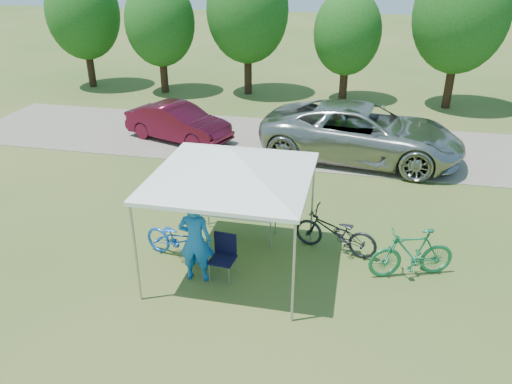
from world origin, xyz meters
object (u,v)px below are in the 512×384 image
folding_table (238,212)px  cyclist (195,240)px  bike_blue (180,240)px  bike_green (412,253)px  bike_dark (335,232)px  folding_chair (224,252)px  sedan (178,123)px  minivan (362,132)px  cooler (220,202)px

folding_table → cyclist: (-0.44, -1.80, 0.24)m
bike_blue → bike_green: bearing=-68.4°
cyclist → bike_blue: cyclist is taller
bike_blue → bike_dark: size_ratio=0.96×
folding_chair → sedan: (-3.84, 7.71, 0.10)m
cyclist → minivan: (3.12, 7.54, -0.01)m
cooler → cyclist: size_ratio=0.26×
bike_green → bike_dark: bearing=-129.2°
bike_green → minivan: 6.60m
bike_blue → minivan: size_ratio=0.29×
bike_dark → cooler: bearing=-78.7°
cooler → bike_blue: (-0.60, -1.16, -0.42)m
bike_blue → cyclist: bearing=-120.5°
bike_dark → bike_green: bearing=83.9°
folding_table → sedan: (-3.75, 6.16, -0.02)m
bike_green → sedan: bearing=-150.8°
cyclist → bike_blue: (-0.58, 0.63, -0.44)m
cyclist → sedan: 8.62m
folding_chair → bike_green: bearing=17.8°
folding_table → minivan: minivan is taller
bike_green → bike_dark: 1.73m
folding_table → minivan: bearing=65.0°
cooler → minivan: (3.10, 5.74, 0.00)m
sedan → folding_chair: bearing=-135.2°
sedan → bike_blue: bearing=-141.3°
minivan → sedan: bearing=93.3°
cooler → bike_dark: bearing=-2.9°
bike_blue → bike_dark: (3.31, 1.03, 0.02)m
cooler → bike_blue: cooler is taller
folding_table → folding_chair: (0.09, -1.56, -0.12)m
cyclist → bike_dark: cyclist is taller
cooler → cyclist: bearing=-90.5°
folding_chair → bike_dark: size_ratio=0.50×
bike_dark → cyclist: bearing=-44.5°
folding_table → cyclist: 1.86m
bike_dark → sedan: size_ratio=0.49×
bike_green → bike_dark: (-1.62, 0.60, -0.04)m
folding_chair → bike_blue: (-1.11, 0.39, -0.08)m
cooler → sedan: sedan is taller
cooler → sedan: 7.00m
folding_chair → sedan: bearing=122.2°
folding_table → bike_dark: (2.29, -0.14, -0.18)m
bike_green → minivan: size_ratio=0.28×
folding_chair → cooler: cooler is taller
folding_chair → minivan: bearing=76.2°
bike_green → sedan: sedan is taller
bike_green → folding_table: bearing=-119.5°
folding_table → sedan: size_ratio=0.45×
bike_blue → sedan: bearing=37.1°
cooler → bike_blue: size_ratio=0.26×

